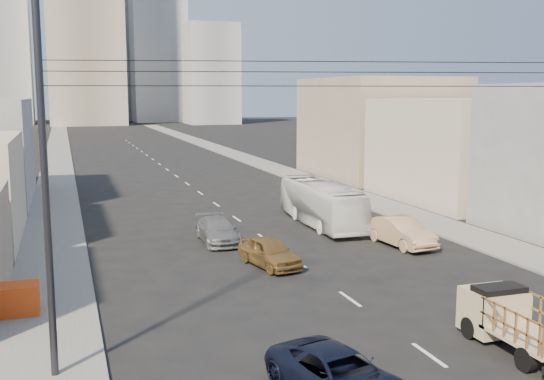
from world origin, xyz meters
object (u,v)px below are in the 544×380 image
flatbed_pickup (515,317)px  city_bus (321,203)px  navy_pickup (339,376)px  sedan_tan (401,232)px  crate_stack (14,300)px  sedan_brown (270,252)px  streetlamp_left (48,163)px  sedan_grey (217,230)px

flatbed_pickup → city_bus: (1.70, 20.70, 0.32)m
navy_pickup → sedan_tan: (10.65, 15.43, 0.12)m
sedan_tan → crate_stack: 20.43m
flatbed_pickup → city_bus: city_bus is taller
navy_pickup → crate_stack: 13.33m
flatbed_pickup → sedan_brown: size_ratio=1.05×
flatbed_pickup → streetlamp_left: size_ratio=0.37×
navy_pickup → crate_stack: (-9.00, 9.83, 0.02)m
sedan_brown → sedan_grey: 5.94m
streetlamp_left → sedan_grey: bearing=61.3°
streetlamp_left → city_bus: bearing=48.8°
city_bus → streetlamp_left: (-16.05, -18.30, 5.02)m
city_bus → sedan_brown: (-6.26, -8.48, -0.70)m
sedan_tan → sedan_grey: sedan_tan is taller
city_bus → sedan_brown: 10.56m
flatbed_pickup → sedan_grey: flatbed_pickup is taller
navy_pickup → sedan_tan: bearing=41.3°
navy_pickup → streetlamp_left: size_ratio=0.40×
sedan_brown → crate_stack: bearing=-173.4°
flatbed_pickup → navy_pickup: flatbed_pickup is taller
navy_pickup → streetlamp_left: bearing=138.6°
navy_pickup → city_bus: (8.66, 22.12, 0.74)m
navy_pickup → sedan_brown: sedan_brown is taller
city_bus → sedan_brown: size_ratio=2.42×
navy_pickup → sedan_tan: size_ratio=1.00×
sedan_grey → streetlamp_left: size_ratio=0.40×
navy_pickup → streetlamp_left: 10.12m
sedan_grey → streetlamp_left: 18.72m
city_bus → streetlamp_left: bearing=-129.7°
sedan_tan → streetlamp_left: 22.18m
city_bus → crate_stack: bearing=-143.6°
sedan_brown → streetlamp_left: 15.00m
sedan_grey → streetlamp_left: streetlamp_left is taller
streetlamp_left → crate_stack: size_ratio=6.67×
crate_stack → sedan_brown: bearing=18.5°
city_bus → sedan_brown: bearing=-124.9°
navy_pickup → sedan_brown: 13.85m
flatbed_pickup → city_bus: bearing=85.3°
city_bus → crate_stack: size_ratio=5.64×
sedan_brown → streetlamp_left: bearing=-146.8°
sedan_grey → crate_stack: bearing=-135.3°
sedan_brown → sedan_tan: 8.44m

